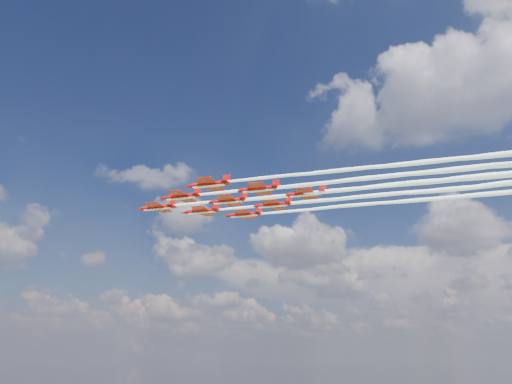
% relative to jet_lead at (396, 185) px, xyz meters
% --- Properties ---
extents(jet_lead, '(135.04, 49.39, 3.05)m').
position_rel_jet_lead_xyz_m(jet_lead, '(0.00, 0.00, 0.00)').
color(jet_lead, '#B2090A').
extents(jet_row2_port, '(135.04, 49.39, 3.05)m').
position_rel_jet_lead_xyz_m(jet_row2_port, '(12.62, -3.32, 0.00)').
color(jet_row2_port, '#B2090A').
extents(jet_row2_starb, '(135.04, 49.39, 3.05)m').
position_rel_jet_lead_xyz_m(jet_row2_starb, '(8.04, 10.27, 0.00)').
color(jet_row2_starb, '#B2090A').
extents(jet_row3_port, '(135.04, 49.39, 3.05)m').
position_rel_jet_lead_xyz_m(jet_row3_port, '(25.23, -6.65, 0.00)').
color(jet_row3_port, '#B2090A').
extents(jet_row3_centre, '(135.04, 49.39, 3.05)m').
position_rel_jet_lead_xyz_m(jet_row3_centre, '(20.65, 6.95, 0.00)').
color(jet_row3_centre, '#B2090A').
extents(jet_row3_starb, '(135.04, 49.39, 3.05)m').
position_rel_jet_lead_xyz_m(jet_row3_starb, '(16.08, 20.55, 0.00)').
color(jet_row3_starb, '#B2090A').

